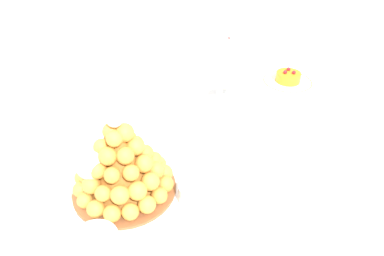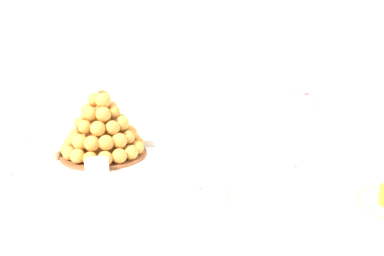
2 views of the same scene
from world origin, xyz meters
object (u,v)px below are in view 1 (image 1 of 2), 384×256
Objects in this scene: dessert_cup_centre at (237,140)px; croquembouche at (122,164)px; fruit_tart_plate at (288,79)px; macaron_goblet at (221,61)px; serving_tray at (156,191)px; wine_glass at (92,167)px; dessert_cup_mid_left at (191,194)px; creme_brulee_ramekin at (95,242)px.

croquembouche is at bearing 147.67° from dessert_cup_centre.
macaron_goblet is at bearing 140.02° from fruit_tart_plate.
serving_tray is 0.11m from croquembouche.
wine_glass is at bearing 146.14° from dessert_cup_centre.
serving_tray is at bearing 156.15° from dessert_cup_centre.
serving_tray is 3.60× the size of fruit_tart_plate.
wine_glass reaches higher than dessert_cup_mid_left.
dessert_cup_mid_left reaches higher than creme_brulee_ramekin.
creme_brulee_ramekin is (-0.44, 0.13, -0.01)m from dessert_cup_centre.
creme_brulee_ramekin is at bearing -177.02° from macaron_goblet.
creme_brulee_ramekin is 0.44× the size of macaron_goblet.
wine_glass is at bearing 138.38° from croquembouche.
croquembouche is at bearing 179.02° from macaron_goblet.
dessert_cup_centre is at bearing -33.86° from wine_glass.
serving_tray is at bearing -63.93° from croquembouche.
dessert_cup_mid_left is 0.27× the size of macaron_goblet.
fruit_tart_plate is (0.75, -0.19, -0.08)m from croquembouche.
creme_brulee_ramekin is (-0.16, -0.05, -0.07)m from croquembouche.
fruit_tart_plate is (0.91, -0.15, -0.01)m from creme_brulee_ramekin.
dessert_cup_mid_left is 0.71m from fruit_tart_plate.
serving_tray is at bearing 94.56° from dessert_cup_mid_left.
serving_tray is at bearing -6.73° from creme_brulee_ramekin.
serving_tray is 0.73m from fruit_tart_plate.
fruit_tart_plate is (0.72, -0.12, 0.01)m from serving_tray.
croquembouche is 2.53× the size of creme_brulee_ramekin.
wine_glass reaches higher than creme_brulee_ramekin.
dessert_cup_centre is (0.25, -0.11, 0.03)m from serving_tray.
croquembouche is at bearing 165.63° from fruit_tart_plate.
fruit_tart_plate is at bearing -9.83° from serving_tray.
wine_glass is at bearing 38.43° from creme_brulee_ramekin.
dessert_cup_centre reaches higher than dessert_cup_mid_left.
serving_tray is 2.72× the size of croquembouche.
serving_tray is 11.88× the size of dessert_cup_centre.
dessert_cup_mid_left is 0.53m from macaron_goblet.
dessert_cup_centre is 0.40× the size of wine_glass.
dessert_cup_mid_left is 0.42× the size of wine_glass.
wine_glass reaches higher than fruit_tart_plate.
dessert_cup_centre is (0.28, -0.18, -0.06)m from croquembouche.
dessert_cup_centre is 0.30× the size of fruit_tart_plate.
macaron_goblet is 1.56× the size of wine_glass.
serving_tray is 0.20m from creme_brulee_ramekin.
wine_glass is (-0.33, 0.22, 0.07)m from dessert_cup_centre.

